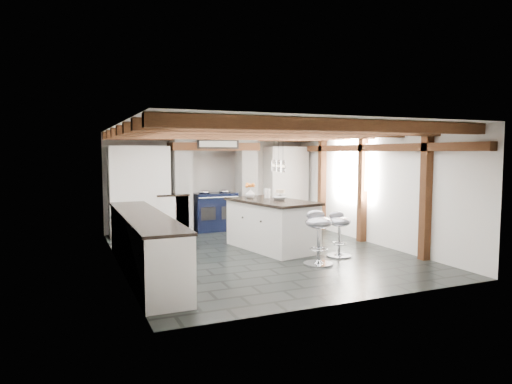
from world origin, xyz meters
name	(u,v)px	position (x,y,z in m)	size (l,w,h in m)	color
ground	(259,253)	(0.00, 0.00, 0.00)	(6.00, 6.00, 0.00)	black
room_shell	(205,191)	(-0.61, 1.42, 1.07)	(6.00, 6.03, 6.00)	white
range_cooker	(215,211)	(0.00, 2.68, 0.47)	(1.00, 0.63, 0.99)	black
kitchen_island	(271,224)	(0.36, 0.26, 0.49)	(1.36, 2.08, 1.27)	white
bar_stool_near	(339,229)	(1.19, -0.82, 0.50)	(0.48, 0.48, 0.81)	silver
bar_stool_far	(318,231)	(0.54, -1.19, 0.56)	(0.57, 0.57, 0.90)	silver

